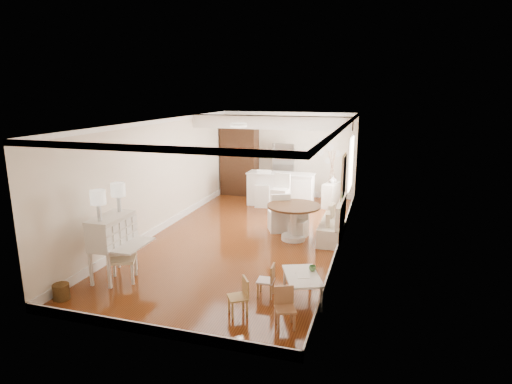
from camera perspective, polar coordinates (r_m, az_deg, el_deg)
The scene contains 20 objects.
room at distance 10.29m, azimuth -0.58°, elevation 4.98°, with size 9.00×9.04×2.82m.
secretary_bureau at distance 8.56m, azimuth -18.56°, elevation -6.97°, with size 0.96×0.98×1.23m, color silver.
gustavian_armchair at distance 8.43m, azimuth -17.42°, elevation -8.40°, with size 0.51×0.51×0.89m, color white.
wicker_basket at distance 8.21m, azimuth -24.53°, elevation -12.00°, with size 0.27×0.27×0.27m, color #563A1B.
kids_table at distance 7.46m, azimuth 6.14°, elevation -12.58°, with size 0.55×0.92×0.46m, color white.
kids_chair_a at distance 6.97m, azimuth -2.44°, elevation -13.77°, with size 0.30×0.30×0.62m, color tan.
kids_chair_b at distance 7.54m, azimuth 1.30°, elevation -11.65°, with size 0.29×0.29×0.59m, color #AC804E.
kids_chair_c at distance 6.65m, azimuth 3.91°, elevation -15.21°, with size 0.30×0.30×0.62m, color #AA744D.
banquette at distance 10.40m, azimuth 10.07°, elevation -3.58°, with size 0.52×1.60×0.98m, color silver.
dining_table at distance 10.22m, azimuth 5.03°, elevation -4.08°, with size 1.26×1.26×0.86m, color #4B2D18.
slip_chair_near at distance 10.43m, azimuth 5.70°, elevation -3.80°, with size 0.39×0.41×0.83m, color white.
slip_chair_far at distance 10.82m, azimuth 3.05°, elevation -2.63°, with size 0.48×0.50×1.01m, color silver.
breakfast_counter at distance 13.19m, azimuth 3.29°, elevation 0.35°, with size 2.05×0.65×1.03m, color white.
bar_stool_left at distance 13.07m, azimuth 0.92°, elevation 0.43°, with size 0.44×0.44×1.11m, color white.
bar_stool_right at distance 12.40m, azimuth 3.26°, elevation -0.23°, with size 0.46×0.46×1.14m, color white.
pantry_cabinet at distance 14.55m, azimuth -2.21°, elevation 4.15°, with size 1.20×0.60×2.30m, color #381E11.
fridge at distance 14.07m, azimuth 5.11°, elevation 2.75°, with size 0.75×0.65×1.80m, color silver.
sideboard at distance 13.27m, azimuth 9.97°, elevation -0.39°, with size 0.34×0.77×0.74m, color silver.
pencil_cup at distance 7.52m, azimuth 7.54°, elevation -10.06°, with size 0.12×0.12×0.10m, color #538C52.
branch_vase at distance 13.20m, azimuth 10.25°, elevation 1.65°, with size 0.21×0.21×0.22m, color white.
Camera 1 is at (3.08, -9.39, 3.49)m, focal length 30.00 mm.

